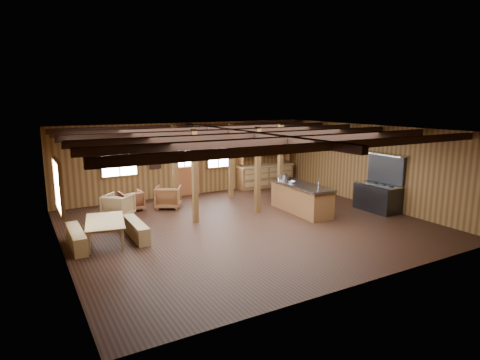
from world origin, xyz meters
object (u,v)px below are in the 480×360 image
object	(u,v)px
dining_table	(107,231)
kitchen_island	(301,198)
armchair_b	(168,197)
armchair_a	(131,201)
commercial_range	(379,192)
armchair_c	(118,206)

from	to	relation	value
dining_table	kitchen_island	bearing A→B (deg)	-81.01
dining_table	armchair_b	bearing A→B (deg)	-35.13
kitchen_island	armchair_b	xyz separation A→B (m)	(-3.62, 2.66, -0.10)
dining_table	armchair_a	distance (m)	3.11
dining_table	commercial_range	bearing A→B (deg)	-87.90
dining_table	armchair_c	world-z (taller)	armchair_c
commercial_range	dining_table	xyz separation A→B (m)	(-8.55, 1.29, -0.33)
armchair_a	armchair_b	xyz separation A→B (m)	(1.18, -0.32, 0.05)
kitchen_island	armchair_c	size ratio (longest dim) A/B	3.11
commercial_range	armchair_a	world-z (taller)	commercial_range
commercial_range	armchair_b	distance (m)	7.09
armchair_c	dining_table	bearing A→B (deg)	113.83
dining_table	armchair_a	bearing A→B (deg)	-15.37
armchair_b	armchair_a	bearing A→B (deg)	13.92
dining_table	armchair_c	xyz separation A→B (m)	(0.80, 2.19, 0.08)
commercial_range	armchair_b	size ratio (longest dim) A/B	2.29
armchair_b	armchair_c	xyz separation A→B (m)	(-1.75, -0.29, -0.01)
kitchen_island	dining_table	distance (m)	6.17
commercial_range	kitchen_island	bearing A→B (deg)	155.12
commercial_range	armchair_b	xyz separation A→B (m)	(-6.00, 3.76, -0.24)
armchair_a	commercial_range	bearing A→B (deg)	146.37
dining_table	armchair_c	size ratio (longest dim) A/B	2.05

